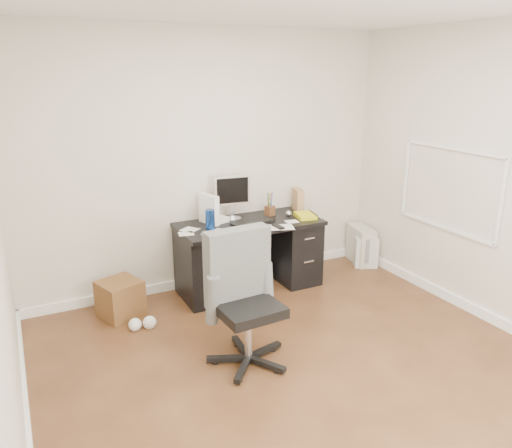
{
  "coord_description": "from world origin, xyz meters",
  "views": [
    {
      "loc": [
        -1.87,
        -2.84,
        2.28
      ],
      "look_at": [
        0.15,
        1.2,
        0.88
      ],
      "focal_mm": 35.0,
      "sensor_mm": 36.0,
      "label": 1
    }
  ],
  "objects_px": {
    "pc_tower": "(361,245)",
    "lcd_monitor": "(232,197)",
    "office_chair": "(248,301)",
    "keyboard": "(253,222)",
    "desk": "(249,253)",
    "wicker_basket": "(120,299)"
  },
  "relations": [
    {
      "from": "office_chair",
      "to": "pc_tower",
      "type": "xyz_separation_m",
      "value": [
        2.19,
        1.37,
        -0.32
      ]
    },
    {
      "from": "lcd_monitor",
      "to": "office_chair",
      "type": "relative_size",
      "value": 0.44
    },
    {
      "from": "desk",
      "to": "keyboard",
      "type": "bearing_deg",
      "value": -79.87
    },
    {
      "from": "keyboard",
      "to": "pc_tower",
      "type": "xyz_separation_m",
      "value": [
        1.54,
        0.13,
        -0.54
      ]
    },
    {
      "from": "office_chair",
      "to": "wicker_basket",
      "type": "distance_m",
      "value": 1.52
    },
    {
      "from": "keyboard",
      "to": "lcd_monitor",
      "type": "bearing_deg",
      "value": 112.82
    },
    {
      "from": "pc_tower",
      "to": "office_chair",
      "type": "bearing_deg",
      "value": -135.33
    },
    {
      "from": "desk",
      "to": "lcd_monitor",
      "type": "relative_size",
      "value": 3.09
    },
    {
      "from": "desk",
      "to": "lcd_monitor",
      "type": "distance_m",
      "value": 0.63
    },
    {
      "from": "wicker_basket",
      "to": "pc_tower",
      "type": "bearing_deg",
      "value": 1.81
    },
    {
      "from": "desk",
      "to": "wicker_basket",
      "type": "bearing_deg",
      "value": -179.21
    },
    {
      "from": "keyboard",
      "to": "office_chair",
      "type": "bearing_deg",
      "value": -124.61
    },
    {
      "from": "pc_tower",
      "to": "lcd_monitor",
      "type": "bearing_deg",
      "value": -170.54
    },
    {
      "from": "desk",
      "to": "pc_tower",
      "type": "height_order",
      "value": "desk"
    },
    {
      "from": "keyboard",
      "to": "pc_tower",
      "type": "relative_size",
      "value": 1.03
    },
    {
      "from": "lcd_monitor",
      "to": "keyboard",
      "type": "bearing_deg",
      "value": -53.08
    },
    {
      "from": "office_chair",
      "to": "pc_tower",
      "type": "bearing_deg",
      "value": 28.81
    },
    {
      "from": "lcd_monitor",
      "to": "pc_tower",
      "type": "distance_m",
      "value": 1.84
    },
    {
      "from": "keyboard",
      "to": "pc_tower",
      "type": "bearing_deg",
      "value": -1.91
    },
    {
      "from": "keyboard",
      "to": "pc_tower",
      "type": "distance_m",
      "value": 1.64
    },
    {
      "from": "lcd_monitor",
      "to": "keyboard",
      "type": "distance_m",
      "value": 0.35
    },
    {
      "from": "office_chair",
      "to": "wicker_basket",
      "type": "relative_size",
      "value": 3.06
    }
  ]
}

